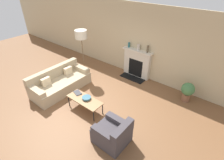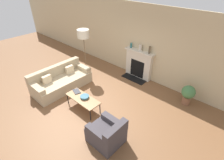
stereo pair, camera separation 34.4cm
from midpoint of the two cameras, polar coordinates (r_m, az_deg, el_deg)
ground_plane at (r=5.93m, az=-5.42°, el=-8.73°), size 18.00×18.00×0.00m
wall_back at (r=7.07m, az=11.18°, el=11.77°), size 18.00×0.06×2.90m
fireplace at (r=7.30m, az=10.00°, el=5.03°), size 1.28×0.59×1.18m
couch at (r=6.85m, az=-14.92°, el=-0.30°), size 0.97×2.19×0.82m
armchair_near at (r=4.72m, az=0.53°, el=-17.17°), size 0.85×0.75×0.77m
coffee_table at (r=5.65m, az=-7.79°, el=-6.17°), size 1.22×0.48×0.42m
bowl at (r=5.61m, az=-7.19°, el=-5.45°), size 0.28×0.28×0.07m
book at (r=5.93m, az=-9.85°, el=-3.69°), size 0.34×0.27×0.02m
floor_lamp at (r=6.97m, az=-7.89°, el=14.01°), size 0.46×0.46×1.96m
mantel_vase_left at (r=7.24m, az=7.65°, el=11.14°), size 0.07×0.07×0.20m
mantel_vase_center_left at (r=7.01m, az=10.66°, el=10.28°), size 0.12×0.12×0.24m
mantel_vase_center_right at (r=6.81m, az=13.57°, el=9.47°), size 0.08×0.08×0.28m
potted_plant at (r=6.37m, az=25.02°, el=-4.06°), size 0.44×0.44×0.70m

